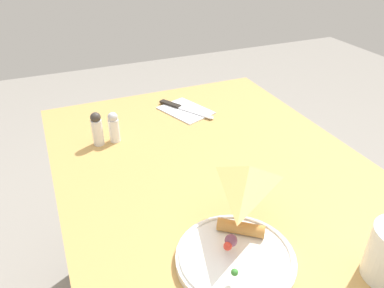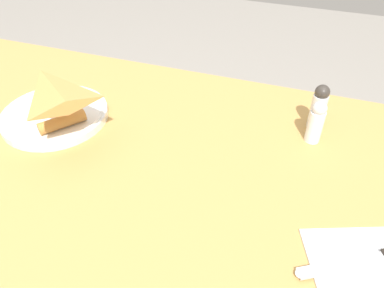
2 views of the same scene
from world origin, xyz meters
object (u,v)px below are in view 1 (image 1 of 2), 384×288
plate_pizza (235,257)px  pepper_shaker (97,129)px  salt_shaker (114,127)px  dining_table (234,225)px  butter_knife (183,108)px  napkin_folded (186,110)px

plate_pizza → pepper_shaker: (-0.51, -0.15, 0.03)m
pepper_shaker → salt_shaker: bearing=90.1°
dining_table → plate_pizza: plate_pizza is taller
dining_table → salt_shaker: (-0.34, -0.20, 0.14)m
dining_table → butter_knife: (-0.44, 0.05, 0.11)m
butter_knife → salt_shaker: size_ratio=2.16×
butter_knife → plate_pizza: bearing=-43.9°
butter_knife → salt_shaker: salt_shaker is taller
plate_pizza → butter_knife: plate_pizza is taller
plate_pizza → salt_shaker: salt_shaker is taller
plate_pizza → salt_shaker: (-0.51, -0.10, 0.03)m
dining_table → napkin_folded: napkin_folded is taller
napkin_folded → salt_shaker: salt_shaker is taller
butter_knife → salt_shaker: bearing=-97.2°
salt_shaker → pepper_shaker: bearing=-89.9°
plate_pizza → salt_shaker: 0.52m
dining_table → butter_knife: size_ratio=6.52×
plate_pizza → napkin_folded: (-0.61, 0.15, -0.01)m
napkin_folded → dining_table: bearing=-6.7°
dining_table → salt_shaker: size_ratio=14.09×
plate_pizza → butter_knife: size_ratio=1.14×
dining_table → butter_knife: butter_knife is taller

